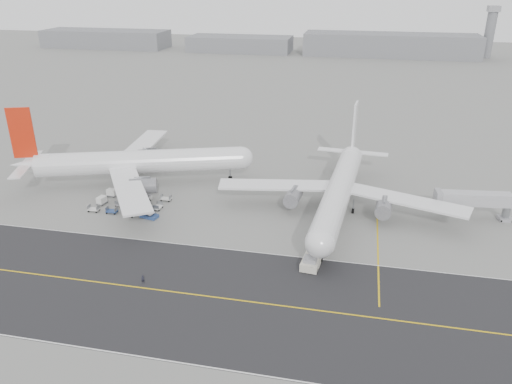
% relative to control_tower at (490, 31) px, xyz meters
% --- Properties ---
extents(ground, '(700.00, 700.00, 0.00)m').
position_rel_control_tower_xyz_m(ground, '(-100.00, -265.00, -16.25)').
color(ground, gray).
rests_on(ground, ground).
extents(taxiway, '(220.00, 59.00, 0.03)m').
position_rel_control_tower_xyz_m(taxiway, '(-94.98, -282.98, -16.24)').
color(taxiway, '#252527').
rests_on(taxiway, ground).
extents(horizon_buildings, '(520.00, 28.00, 28.00)m').
position_rel_control_tower_xyz_m(horizon_buildings, '(-70.00, -5.00, -16.25)').
color(horizon_buildings, slate).
rests_on(horizon_buildings, ground).
extents(control_tower, '(7.00, 7.00, 31.25)m').
position_rel_control_tower_xyz_m(control_tower, '(0.00, 0.00, 0.00)').
color(control_tower, slate).
rests_on(control_tower, ground).
extents(airliner_a, '(58.25, 57.15, 20.84)m').
position_rel_control_tower_xyz_m(airliner_a, '(-130.36, -239.94, -10.25)').
color(airliner_a, white).
rests_on(airliner_a, ground).
extents(airliner_b, '(55.92, 56.73, 19.57)m').
position_rel_control_tower_xyz_m(airliner_b, '(-78.72, -245.71, -10.62)').
color(airliner_b, white).
rests_on(airliner_b, ground).
extents(pushback_tug, '(3.86, 8.77, 2.48)m').
position_rel_control_tower_xyz_m(pushback_tug, '(-82.20, -269.69, -15.24)').
color(pushback_tug, beige).
rests_on(pushback_tug, ground).
extents(jet_bridge, '(17.23, 5.05, 6.44)m').
position_rel_control_tower_xyz_m(jet_bridge, '(-49.69, -243.05, -11.77)').
color(jet_bridge, gray).
rests_on(jet_bridge, ground).
extents(gse_cluster, '(23.03, 18.39, 1.93)m').
position_rel_control_tower_xyz_m(gse_cluster, '(-126.49, -252.77, -16.25)').
color(gse_cluster, '#A1A0A6').
rests_on(gse_cluster, ground).
extents(stray_dolly, '(1.84, 2.82, 1.68)m').
position_rel_control_tower_xyz_m(stray_dolly, '(-82.27, -254.58, -16.25)').
color(stray_dolly, silver).
rests_on(stray_dolly, ground).
extents(ground_crew_a, '(0.70, 0.58, 1.64)m').
position_rel_control_tower_xyz_m(ground_crew_a, '(-110.45, -281.66, -15.43)').
color(ground_crew_a, black).
rests_on(ground_crew_a, ground).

